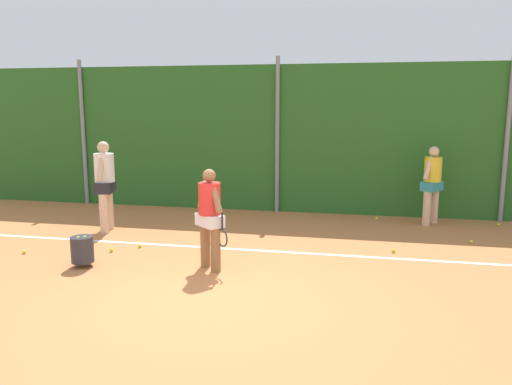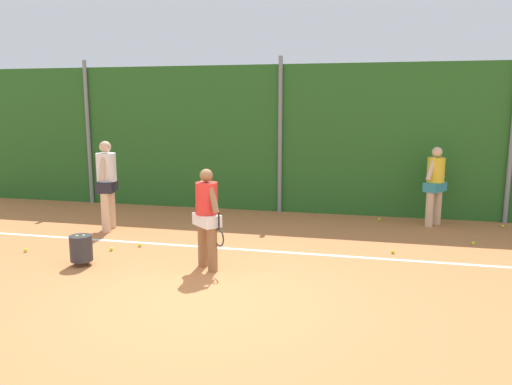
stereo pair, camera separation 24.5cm
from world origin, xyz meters
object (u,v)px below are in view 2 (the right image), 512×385
object	(u,v)px
tennis_ball_4	(379,219)
tennis_ball_7	(393,252)
tennis_ball_2	(111,249)
tennis_ball_3	(473,243)
tennis_ball_6	(104,207)
tennis_ball_1	(25,250)
player_midcourt	(107,181)
player_foreground_near	(207,214)
ball_hopper	(81,248)
player_backcourt_far	(435,182)
tennis_ball_5	(503,226)
tennis_ball_0	(140,245)

from	to	relation	value
tennis_ball_4	tennis_ball_7	bearing A→B (deg)	-85.38
tennis_ball_2	tennis_ball_3	size ratio (longest dim) A/B	1.00
tennis_ball_6	tennis_ball_1	bearing A→B (deg)	-80.95
tennis_ball_3	tennis_ball_4	xyz separation A→B (m)	(-1.69, 1.63, 0.00)
player_midcourt	tennis_ball_2	world-z (taller)	player_midcourt
player_midcourt	tennis_ball_7	world-z (taller)	player_midcourt
player_foreground_near	tennis_ball_7	size ratio (longest dim) A/B	24.42
tennis_ball_6	tennis_ball_7	bearing A→B (deg)	-18.54
ball_hopper	tennis_ball_1	distance (m)	1.48
player_midcourt	player_backcourt_far	bearing A→B (deg)	-85.80
player_backcourt_far	tennis_ball_7	world-z (taller)	player_backcourt_far
tennis_ball_6	tennis_ball_7	size ratio (longest dim) A/B	1.00
player_foreground_near	tennis_ball_1	distance (m)	3.57
tennis_ball_5	tennis_ball_6	size ratio (longest dim) A/B	1.00
player_foreground_near	tennis_ball_4	xyz separation A→B (m)	(2.71, 4.05, -0.87)
tennis_ball_0	tennis_ball_5	world-z (taller)	same
player_midcourt	tennis_ball_0	bearing A→B (deg)	-143.07
tennis_ball_2	tennis_ball_7	world-z (taller)	same
player_midcourt	tennis_ball_4	size ratio (longest dim) A/B	28.15
player_foreground_near	tennis_ball_2	bearing A→B (deg)	-153.07
tennis_ball_2	tennis_ball_6	size ratio (longest dim) A/B	1.00
tennis_ball_0	ball_hopper	bearing A→B (deg)	-110.24
player_midcourt	tennis_ball_4	world-z (taller)	player_midcourt
ball_hopper	tennis_ball_0	xyz separation A→B (m)	(0.44, 1.20, -0.26)
tennis_ball_3	tennis_ball_6	world-z (taller)	same
player_midcourt	tennis_ball_3	xyz separation A→B (m)	(7.22, 0.50, -1.01)
tennis_ball_3	tennis_ball_5	xyz separation A→B (m)	(0.87, 1.56, 0.00)
player_foreground_near	tennis_ball_3	size ratio (longest dim) A/B	24.42
tennis_ball_1	tennis_ball_0	bearing A→B (deg)	22.63
tennis_ball_0	tennis_ball_6	distance (m)	3.82
tennis_ball_0	tennis_ball_3	bearing A→B (deg)	14.26
tennis_ball_3	tennis_ball_6	size ratio (longest dim) A/B	1.00
player_backcourt_far	ball_hopper	xyz separation A→B (m)	(-5.90, -4.19, -0.67)
tennis_ball_6	tennis_ball_0	bearing A→B (deg)	-50.59
tennis_ball_2	tennis_ball_4	world-z (taller)	same
player_foreground_near	tennis_ball_2	distance (m)	2.25
ball_hopper	player_midcourt	bearing A→B (deg)	108.61
tennis_ball_3	tennis_ball_4	bearing A→B (deg)	136.06
tennis_ball_1	tennis_ball_5	xyz separation A→B (m)	(8.73, 3.86, 0.00)
tennis_ball_5	tennis_ball_6	xyz separation A→B (m)	(-9.32, -0.14, 0.00)
ball_hopper	tennis_ball_3	size ratio (longest dim) A/B	7.78
player_foreground_near	tennis_ball_5	bearing A→B (deg)	79.02
tennis_ball_4	tennis_ball_7	size ratio (longest dim) A/B	1.00
tennis_ball_0	tennis_ball_4	xyz separation A→B (m)	(4.33, 3.16, 0.00)
tennis_ball_4	tennis_ball_6	distance (m)	6.77
player_backcourt_far	tennis_ball_3	distance (m)	1.82
player_foreground_near	tennis_ball_5	size ratio (longest dim) A/B	24.42
tennis_ball_7	player_midcourt	bearing A→B (deg)	175.91
tennis_ball_3	tennis_ball_1	bearing A→B (deg)	-163.71
ball_hopper	tennis_ball_6	xyz separation A→B (m)	(-1.99, 4.15, -0.26)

